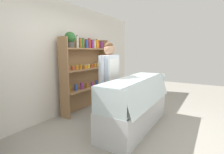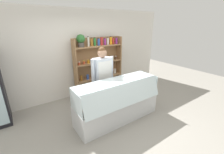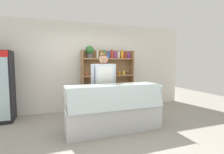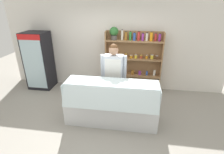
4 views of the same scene
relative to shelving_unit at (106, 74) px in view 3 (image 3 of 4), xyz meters
name	(u,v)px [view 3 (image 3 of 4)]	position (x,y,z in m)	size (l,w,h in m)	color
ground_plane	(106,132)	(-0.57, -1.69, -1.12)	(12.00, 12.00, 0.00)	gray
back_wall	(86,67)	(-0.57, 0.28, 0.23)	(6.80, 0.10, 2.70)	white
shelving_unit	(106,74)	(0.00, 0.00, 0.00)	(1.64, 0.29, 1.98)	#9E754C
deli_display_case	(113,116)	(-0.36, -1.61, -0.81)	(2.09, 0.72, 1.01)	silver
shop_clerk	(104,81)	(-0.40, -1.02, -0.09)	(0.65, 0.25, 1.72)	#2D2D38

